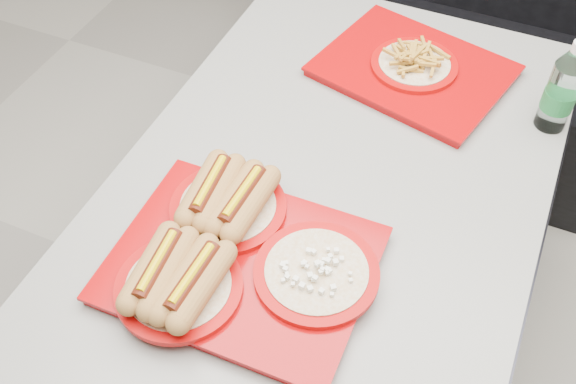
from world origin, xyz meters
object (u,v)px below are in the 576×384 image
at_px(booth_bench, 438,35).
at_px(water_bottle, 562,91).
at_px(diner_table, 328,226).
at_px(tray_far, 414,67).
at_px(tray_near, 232,253).

bearing_deg(booth_bench, water_bottle, -60.93).
relative_size(diner_table, tray_far, 2.76).
xyz_separation_m(booth_bench, tray_far, (0.06, -0.68, 0.37)).
relative_size(diner_table, booth_bench, 1.05).
height_order(tray_far, water_bottle, water_bottle).
relative_size(diner_table, tray_near, 2.78).
relative_size(booth_bench, tray_near, 2.64).
height_order(diner_table, booth_bench, booth_bench).
xyz_separation_m(tray_far, water_bottle, (0.35, -0.05, 0.08)).
xyz_separation_m(diner_table, tray_far, (0.06, 0.41, 0.19)).
height_order(booth_bench, water_bottle, booth_bench).
relative_size(tray_near, water_bottle, 2.19).
bearing_deg(diner_table, tray_near, -108.12).
height_order(booth_bench, tray_far, booth_bench).
relative_size(booth_bench, water_bottle, 5.79).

